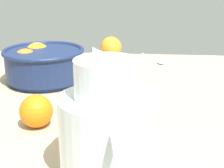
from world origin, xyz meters
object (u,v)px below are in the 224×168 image
at_px(fruit_bowl, 44,64).
at_px(loose_orange_0, 111,47).
at_px(loose_orange_1, 36,111).
at_px(loose_orange_2, 123,105).
at_px(spoon, 156,60).
at_px(juice_pitcher, 107,135).

height_order(fruit_bowl, loose_orange_0, fruit_bowl).
bearing_deg(loose_orange_0, loose_orange_1, -100.08).
distance_m(loose_orange_2, spoon, 0.51).
bearing_deg(juice_pitcher, loose_orange_1, 135.31).
bearing_deg(juice_pitcher, fruit_bowl, 116.78).
distance_m(juice_pitcher, loose_orange_1, 0.23).
bearing_deg(loose_orange_2, juice_pitcher, -93.67).
bearing_deg(loose_orange_2, loose_orange_0, 97.63).
xyz_separation_m(fruit_bowl, loose_orange_0, (0.17, 0.29, -0.01)).
height_order(fruit_bowl, juice_pitcher, juice_pitcher).
bearing_deg(spoon, loose_orange_0, 167.21).
bearing_deg(fruit_bowl, spoon, 37.59).
distance_m(fruit_bowl, spoon, 0.42).
relative_size(loose_orange_0, loose_orange_1, 1.13).
bearing_deg(loose_orange_2, fruit_bowl, 134.63).
distance_m(juice_pitcher, spoon, 0.72).
bearing_deg(loose_orange_1, spoon, 64.02).
xyz_separation_m(loose_orange_0, loose_orange_2, (0.07, -0.54, -0.00)).
height_order(fruit_bowl, loose_orange_1, fruit_bowl).
bearing_deg(spoon, juice_pitcher, -98.37).
bearing_deg(loose_orange_1, juice_pitcher, -44.69).
bearing_deg(loose_orange_0, juice_pitcher, -85.50).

